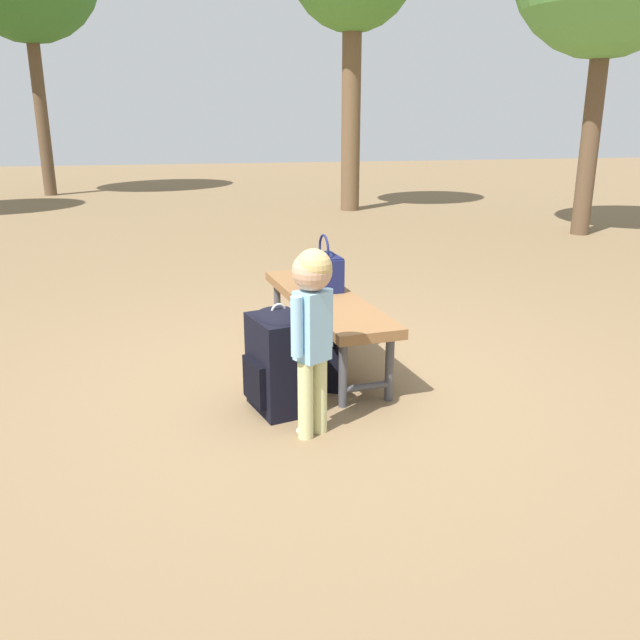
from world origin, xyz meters
The scene contains 6 objects.
ground_plane centered at (0.00, 0.00, 0.00)m, with size 40.00×40.00×0.00m, color brown.
park_bench centered at (-0.39, 0.13, 0.39)m, with size 1.63×0.57×0.45m.
handbag centered at (-0.58, 0.16, 0.58)m, with size 0.34×0.21×0.37m.
child_standing centered at (0.62, -0.16, 0.64)m, with size 0.19×0.23×0.96m.
backpack_large centered at (0.27, -0.28, 0.30)m, with size 0.42×0.37×0.61m.
backpack_small centered at (0.04, 0.06, 0.16)m, with size 0.23×0.21×0.32m.
Camera 1 is at (3.61, -0.77, 1.56)m, focal length 37.08 mm.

